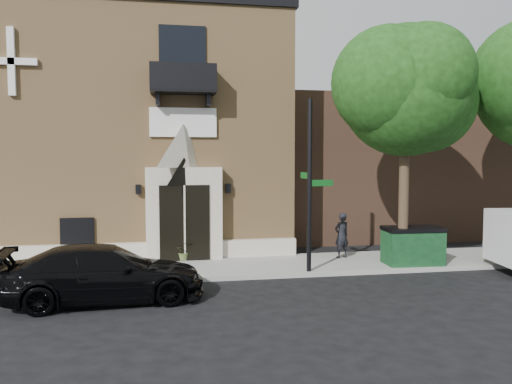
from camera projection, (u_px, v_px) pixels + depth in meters
ground at (222, 281)px, 14.88m from camera, size 120.00×120.00×0.00m
sidewalk at (247, 267)px, 16.52m from camera, size 42.00×3.00×0.15m
church at (134, 136)px, 21.85m from camera, size 12.20×11.01×9.30m
neighbour_building at (435, 167)px, 25.58m from camera, size 18.00×8.00×6.40m
street_tree_left at (408, 89)px, 15.86m from camera, size 4.97×4.38×7.77m
black_sedan at (105, 273)px, 12.73m from camera, size 5.17×2.43×1.46m
street_sign at (310, 185)px, 15.38m from camera, size 0.85×0.85×5.32m
fire_hydrant at (403, 254)px, 16.41m from camera, size 0.43×0.35×0.76m
dumpster at (413, 245)px, 16.54m from camera, size 1.94×1.16×1.24m
planter at (184, 251)px, 17.15m from camera, size 0.69×0.64×0.63m
pedestrian_near at (342, 235)px, 17.55m from camera, size 0.67×0.54×1.59m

